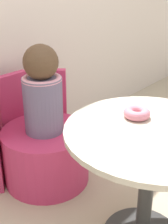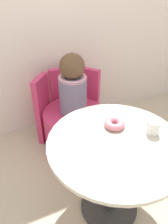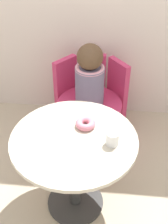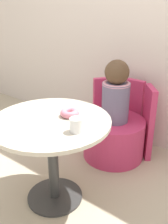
{
  "view_description": "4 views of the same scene",
  "coord_description": "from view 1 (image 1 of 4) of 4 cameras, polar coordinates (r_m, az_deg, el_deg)",
  "views": [
    {
      "loc": [
        -1.07,
        -0.58,
        1.25
      ],
      "look_at": [
        0.07,
        0.4,
        0.56
      ],
      "focal_mm": 50.0,
      "sensor_mm": 36.0,
      "label": 1
    },
    {
      "loc": [
        -0.5,
        -0.78,
        1.44
      ],
      "look_at": [
        0.0,
        0.36,
        0.58
      ],
      "focal_mm": 35.0,
      "sensor_mm": 36.0,
      "label": 2
    },
    {
      "loc": [
        0.22,
        -1.38,
        1.89
      ],
      "look_at": [
        0.05,
        0.31,
        0.56
      ],
      "focal_mm": 50.0,
      "sensor_mm": 36.0,
      "label": 3
    },
    {
      "loc": [
        1.11,
        -1.08,
        1.34
      ],
      "look_at": [
        0.04,
        0.3,
        0.57
      ],
      "focal_mm": 42.0,
      "sensor_mm": 36.0,
      "label": 4
    }
  ],
  "objects": [
    {
      "name": "donut",
      "position": [
        1.46,
        9.64,
        -0.19
      ],
      "size": [
        0.12,
        0.12,
        0.04
      ],
      "color": "pink",
      "rests_on": "round_table"
    },
    {
      "name": "child_figure",
      "position": [
        1.82,
        -7.61,
        3.76
      ],
      "size": [
        0.23,
        0.23,
        0.53
      ],
      "color": "slate",
      "rests_on": "tub_chair"
    },
    {
      "name": "tub_chair",
      "position": [
        2.01,
        -6.93,
        -7.76
      ],
      "size": [
        0.54,
        0.54,
        0.35
      ],
      "color": "#C63360",
      "rests_on": "ground_plane"
    },
    {
      "name": "booth_backrest",
      "position": [
        2.1,
        -11.34,
        -2.07
      ],
      "size": [
        0.64,
        0.24,
        0.65
      ],
      "color": "#C63360",
      "rests_on": "ground_plane"
    },
    {
      "name": "round_table",
      "position": [
        1.44,
        11.91,
        -8.04
      ],
      "size": [
        0.77,
        0.77,
        0.62
      ],
      "color": "#333333",
      "rests_on": "ground_plane"
    }
  ]
}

